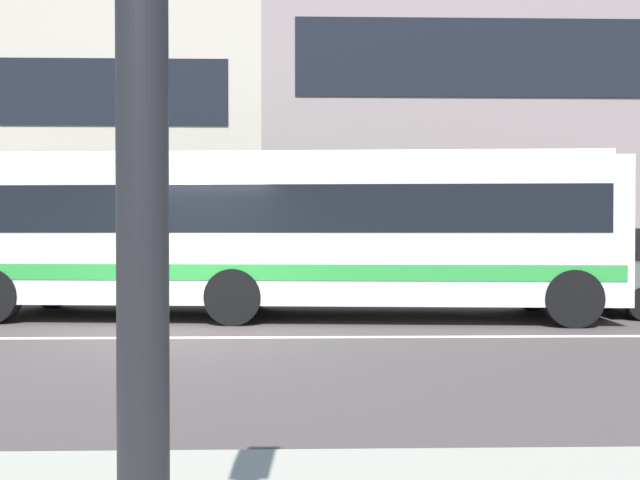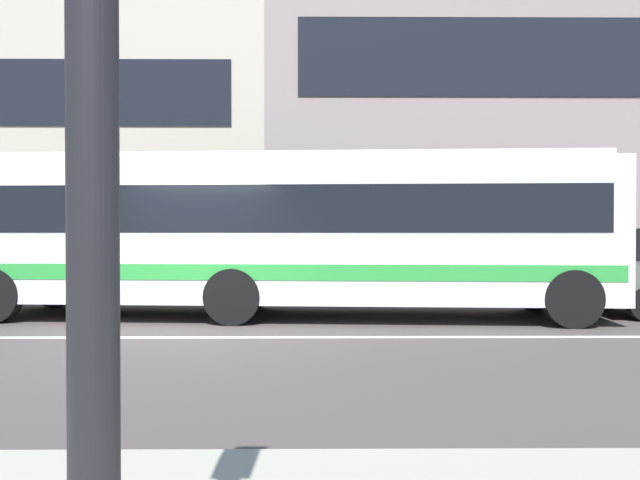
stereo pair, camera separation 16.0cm
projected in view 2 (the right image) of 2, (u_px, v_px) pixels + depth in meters
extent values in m
plane|color=#453C3B|center=(180.00, 338.00, 9.36)|extent=(160.00, 160.00, 0.00)
cube|color=silver|center=(180.00, 337.00, 9.36)|extent=(60.00, 0.16, 0.01)
cube|color=#306428|center=(191.00, 279.00, 15.39)|extent=(13.68, 1.10, 0.87)
cube|color=gray|center=(604.00, 120.00, 23.61)|extent=(25.80, 10.10, 12.11)
cube|color=silver|center=(283.00, 231.00, 11.71)|extent=(12.36, 3.24, 2.62)
cube|color=black|center=(283.00, 211.00, 11.70)|extent=(11.63, 3.22, 0.84)
cube|color=green|center=(283.00, 268.00, 11.72)|extent=(12.12, 3.25, 0.28)
cube|color=silver|center=(283.00, 161.00, 11.69)|extent=(11.85, 2.82, 0.12)
cube|color=black|center=(606.00, 210.00, 11.36)|extent=(0.16, 2.07, 0.92)
cylinder|color=black|center=(533.00, 287.00, 12.57)|extent=(1.02, 0.34, 1.00)
cylinder|color=black|center=(573.00, 299.00, 10.30)|extent=(1.02, 0.34, 1.00)
cylinder|color=black|center=(254.00, 285.00, 12.90)|extent=(1.02, 0.34, 1.00)
cylinder|color=black|center=(232.00, 297.00, 10.63)|extent=(1.02, 0.34, 1.00)
cylinder|color=black|center=(56.00, 284.00, 13.14)|extent=(1.02, 0.34, 1.00)
cylinder|color=black|center=(606.00, 294.00, 12.80)|extent=(0.65, 0.26, 0.64)
cylinder|color=black|center=(92.00, 91.00, 1.64)|extent=(0.14, 0.14, 3.75)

